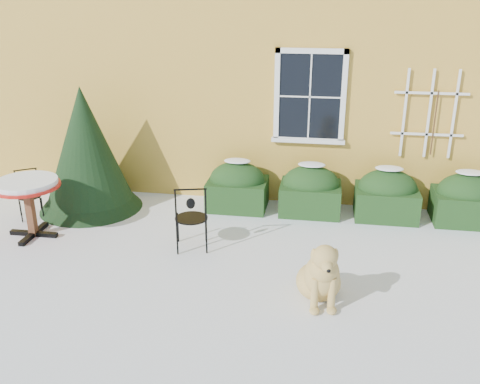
% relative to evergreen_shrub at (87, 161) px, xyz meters
% --- Properties ---
extents(ground, '(80.00, 80.00, 0.00)m').
position_rel_evergreen_shrub_xyz_m(ground, '(2.91, -2.12, -0.88)').
color(ground, white).
rests_on(ground, ground).
extents(house, '(12.40, 8.40, 6.40)m').
position_rel_evergreen_shrub_xyz_m(house, '(2.91, 4.88, 2.33)').
color(house, '#EDB645').
rests_on(house, ground).
extents(hedge_row, '(4.95, 0.80, 0.91)m').
position_rel_evergreen_shrub_xyz_m(hedge_row, '(4.56, 0.43, -0.48)').
color(hedge_row, black).
rests_on(hedge_row, ground).
extents(evergreen_shrub, '(1.82, 1.82, 2.20)m').
position_rel_evergreen_shrub_xyz_m(evergreen_shrub, '(0.00, 0.00, 0.00)').
color(evergreen_shrub, black).
rests_on(evergreen_shrub, ground).
extents(bistro_table, '(1.02, 1.02, 0.95)m').
position_rel_evergreen_shrub_xyz_m(bistro_table, '(-0.43, -1.27, -0.09)').
color(bistro_table, black).
rests_on(bistro_table, ground).
extents(patio_chair_near, '(0.56, 0.56, 1.04)m').
position_rel_evergreen_shrub_xyz_m(patio_chair_near, '(2.20, -1.30, -0.36)').
color(patio_chair_near, black).
rests_on(patio_chair_near, ground).
extents(patio_chair_far, '(0.51, 0.51, 0.83)m').
position_rel_evergreen_shrub_xyz_m(patio_chair_far, '(-0.87, -0.54, -0.47)').
color(patio_chair_far, black).
rests_on(patio_chair_far, ground).
extents(dog, '(0.68, 1.02, 0.91)m').
position_rel_evergreen_shrub_xyz_m(dog, '(4.15, -2.48, -0.52)').
color(dog, '#D9B461').
rests_on(dog, ground).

